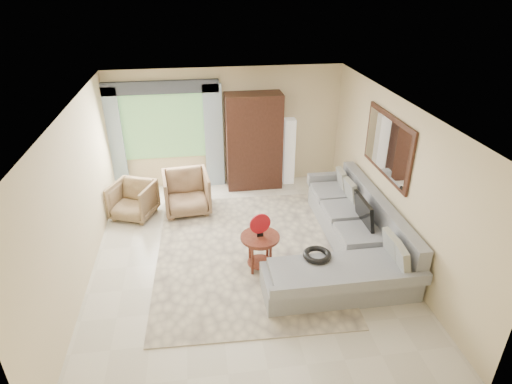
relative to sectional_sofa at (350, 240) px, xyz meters
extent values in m
plane|color=silver|center=(-1.78, 0.18, -0.28)|extent=(6.00, 6.00, 0.00)
cube|color=beige|center=(-1.75, 0.31, -0.27)|extent=(3.14, 4.11, 0.02)
cube|color=#94959C|center=(0.22, 0.68, -0.08)|extent=(0.90, 2.40, 0.40)
cube|color=#94959C|center=(-0.48, -0.92, -0.08)|extent=(2.30, 0.80, 0.40)
cube|color=#94959C|center=(0.57, 0.28, 0.37)|extent=(0.20, 3.20, 0.50)
cube|color=#94959C|center=(0.22, 1.96, 0.23)|extent=(0.90, 0.16, 0.22)
cube|color=#94959C|center=(-0.48, -1.37, 0.21)|extent=(2.30, 0.10, 0.18)
cube|color=black|center=(0.27, 0.19, 0.44)|extent=(0.14, 0.74, 0.48)
torus|color=black|center=(-0.78, -0.68, 0.26)|extent=(0.43, 0.43, 0.09)
cylinder|color=#471A13|center=(-1.57, -0.17, 0.32)|extent=(0.62, 0.62, 0.04)
cylinder|color=#471A13|center=(-1.57, -0.17, 0.00)|extent=(0.41, 0.41, 0.56)
cylinder|color=#AC1119|center=(-1.57, -0.17, 0.57)|extent=(0.34, 0.09, 0.34)
imported|color=#937450|center=(-3.77, 1.87, 0.07)|extent=(1.00, 1.01, 0.71)
imported|color=#806446|center=(-2.73, 1.93, 0.13)|extent=(0.96, 0.99, 0.82)
imported|color=#999999|center=(-4.02, 2.56, -0.02)|extent=(0.51, 0.45, 0.53)
cube|color=black|center=(-1.23, 2.90, 0.77)|extent=(1.20, 0.55, 2.10)
cube|color=silver|center=(-0.43, 2.96, 0.47)|extent=(0.24, 0.24, 1.50)
cube|color=#669E59|center=(-3.13, 3.15, 1.12)|extent=(1.80, 0.04, 1.40)
cube|color=#9EB7CC|center=(-4.18, 3.06, 0.87)|extent=(0.40, 0.08, 2.30)
cube|color=#9EB7CC|center=(-2.08, 3.06, 0.87)|extent=(0.40, 0.08, 2.30)
cube|color=#1E232D|center=(-3.13, 3.08, 1.97)|extent=(2.40, 0.12, 0.26)
cube|color=black|center=(0.69, 0.53, 1.47)|extent=(0.04, 1.70, 1.05)
cube|color=white|center=(0.66, 0.53, 1.47)|extent=(0.02, 1.54, 0.90)
camera|label=1|loc=(-2.46, -5.75, 4.04)|focal=30.00mm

